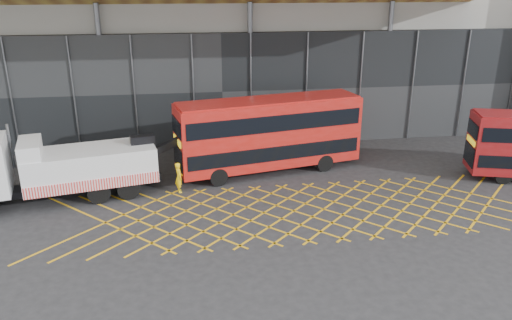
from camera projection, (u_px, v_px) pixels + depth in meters
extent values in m
plane|color=#242426|center=(202.00, 217.00, 25.50)|extent=(120.00, 120.00, 0.00)
cube|color=gold|center=(106.00, 223.00, 24.87)|extent=(7.16, 7.16, 0.01)
cube|color=gold|center=(106.00, 223.00, 24.87)|extent=(7.16, 7.16, 0.01)
cube|color=gold|center=(138.00, 221.00, 25.08)|extent=(7.16, 7.16, 0.01)
cube|color=gold|center=(138.00, 221.00, 25.08)|extent=(7.16, 7.16, 0.01)
cube|color=gold|center=(170.00, 219.00, 25.29)|extent=(7.16, 7.16, 0.01)
cube|color=gold|center=(170.00, 219.00, 25.29)|extent=(7.16, 7.16, 0.01)
cube|color=gold|center=(202.00, 217.00, 25.50)|extent=(7.16, 7.16, 0.01)
cube|color=gold|center=(202.00, 217.00, 25.50)|extent=(7.16, 7.16, 0.01)
cube|color=gold|center=(233.00, 215.00, 25.71)|extent=(7.16, 7.16, 0.01)
cube|color=gold|center=(233.00, 215.00, 25.71)|extent=(7.16, 7.16, 0.01)
cube|color=gold|center=(264.00, 213.00, 25.92)|extent=(7.16, 7.16, 0.01)
cube|color=gold|center=(264.00, 213.00, 25.92)|extent=(7.16, 7.16, 0.01)
cube|color=gold|center=(294.00, 211.00, 26.13)|extent=(7.16, 7.16, 0.01)
cube|color=gold|center=(294.00, 211.00, 26.13)|extent=(7.16, 7.16, 0.01)
cube|color=gold|center=(324.00, 209.00, 26.34)|extent=(7.16, 7.16, 0.01)
cube|color=gold|center=(324.00, 209.00, 26.34)|extent=(7.16, 7.16, 0.01)
cube|color=gold|center=(353.00, 207.00, 26.55)|extent=(7.16, 7.16, 0.01)
cube|color=gold|center=(353.00, 207.00, 26.55)|extent=(7.16, 7.16, 0.01)
cube|color=gold|center=(381.00, 205.00, 26.76)|extent=(7.16, 7.16, 0.01)
cube|color=gold|center=(381.00, 205.00, 26.76)|extent=(7.16, 7.16, 0.01)
cube|color=gold|center=(410.00, 204.00, 26.97)|extent=(7.16, 7.16, 0.01)
cube|color=gold|center=(410.00, 204.00, 26.97)|extent=(7.16, 7.16, 0.01)
cube|color=gold|center=(438.00, 202.00, 27.18)|extent=(7.16, 7.16, 0.01)
cube|color=gold|center=(438.00, 202.00, 27.18)|extent=(7.16, 7.16, 0.01)
cube|color=gold|center=(465.00, 200.00, 27.39)|extent=(7.16, 7.16, 0.01)
cube|color=gold|center=(465.00, 200.00, 27.39)|extent=(7.16, 7.16, 0.01)
cube|color=gold|center=(492.00, 199.00, 27.60)|extent=(7.16, 7.16, 0.01)
cube|color=gold|center=(492.00, 199.00, 27.60)|extent=(7.16, 7.16, 0.01)
cube|color=gray|center=(214.00, 11.00, 40.36)|extent=(55.00, 14.00, 18.00)
cube|color=black|center=(222.00, 91.00, 35.28)|extent=(55.00, 0.80, 8.00)
cylinder|color=#595B60|center=(104.00, 80.00, 33.70)|extent=(0.36, 0.36, 10.00)
cylinder|color=#595B60|center=(250.00, 76.00, 35.01)|extent=(0.36, 0.36, 10.00)
cylinder|color=#595B60|center=(386.00, 73.00, 36.33)|extent=(0.36, 0.36, 10.00)
cube|color=black|center=(63.00, 186.00, 27.27)|extent=(10.61, 3.41, 0.39)
cube|color=white|center=(91.00, 164.00, 27.42)|extent=(7.38, 4.24, 1.79)
cube|color=red|center=(94.00, 185.00, 26.39)|extent=(6.78, 1.58, 0.62)
cube|color=white|center=(30.00, 148.00, 26.02)|extent=(1.68, 2.86, 0.78)
cube|color=black|center=(143.00, 140.00, 28.02)|extent=(1.43, 0.84, 0.56)
cube|color=black|center=(163.00, 148.00, 28.58)|extent=(2.47, 0.91, 1.21)
cylinder|color=black|center=(128.00, 188.00, 27.40)|extent=(1.29, 0.65, 1.23)
cylinder|color=black|center=(123.00, 174.00, 29.47)|extent=(1.29, 0.65, 1.23)
cylinder|color=#595B60|center=(11.00, 146.00, 26.71)|extent=(0.16, 0.16, 2.46)
cube|color=#AD140F|center=(269.00, 133.00, 30.68)|extent=(11.69, 4.96, 4.02)
cube|color=black|center=(269.00, 147.00, 31.01)|extent=(11.26, 4.93, 0.88)
cube|color=black|center=(269.00, 118.00, 30.37)|extent=(11.26, 4.93, 0.98)
cube|color=black|center=(178.00, 157.00, 29.14)|extent=(0.54, 2.28, 1.35)
cube|color=black|center=(176.00, 127.00, 28.52)|extent=(0.54, 2.28, 0.98)
cube|color=yellow|center=(177.00, 141.00, 28.80)|extent=(0.45, 1.82, 0.36)
cube|color=#AD140F|center=(269.00, 100.00, 29.99)|extent=(11.42, 4.71, 0.12)
cylinder|color=black|center=(219.00, 177.00, 29.17)|extent=(1.12, 0.53, 1.08)
cylinder|color=black|center=(208.00, 164.00, 31.23)|extent=(1.12, 0.53, 1.08)
cylinder|color=black|center=(325.00, 163.00, 31.41)|extent=(1.12, 0.53, 1.08)
cylinder|color=black|center=(308.00, 151.00, 33.48)|extent=(1.12, 0.53, 1.08)
cube|color=black|center=(469.00, 154.00, 30.27)|extent=(0.60, 1.96, 1.17)
cube|color=black|center=(473.00, 129.00, 29.73)|extent=(0.60, 1.96, 0.86)
cube|color=yellow|center=(471.00, 141.00, 29.98)|extent=(0.49, 1.56, 0.32)
cylinder|color=black|center=(503.00, 176.00, 29.45)|extent=(0.97, 0.51, 0.94)
cylinder|color=black|center=(493.00, 165.00, 31.31)|extent=(0.97, 0.51, 0.94)
imported|color=yellow|center=(179.00, 177.00, 28.21)|extent=(0.55, 0.72, 1.76)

